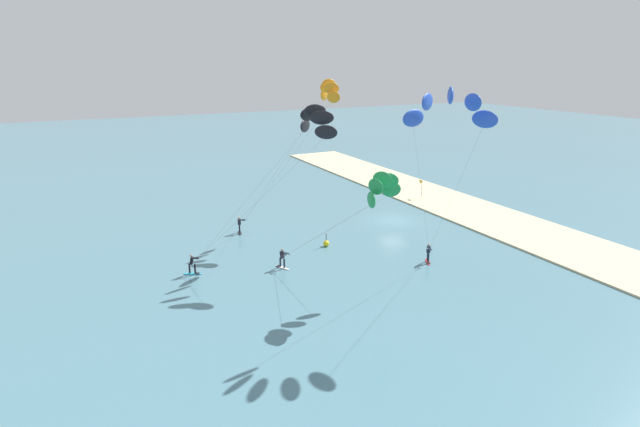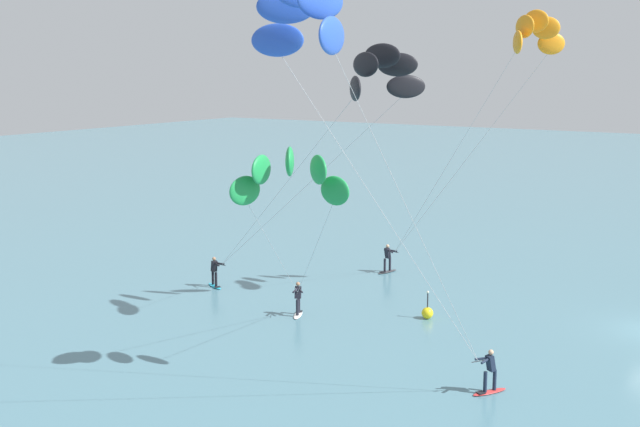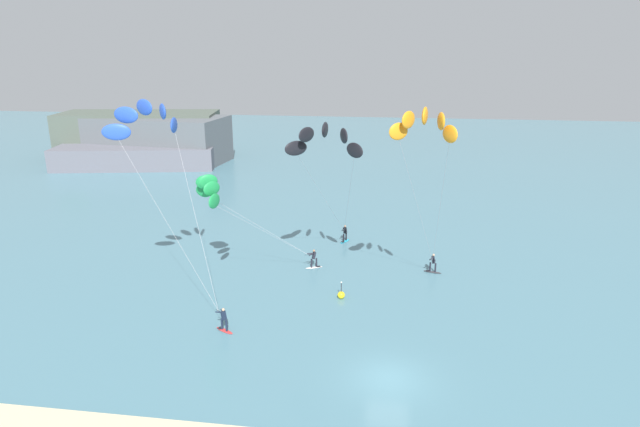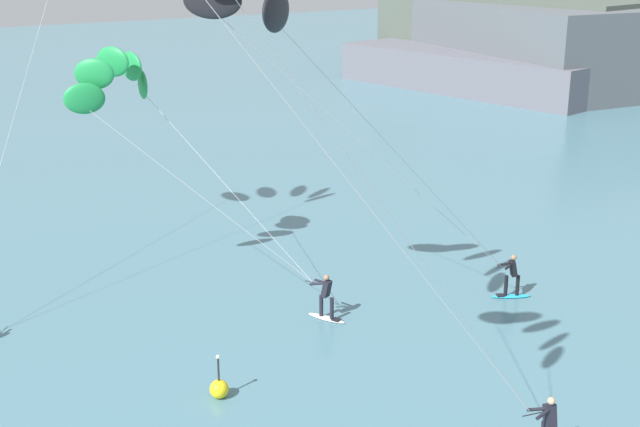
{
  "view_description": "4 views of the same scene",
  "coord_description": "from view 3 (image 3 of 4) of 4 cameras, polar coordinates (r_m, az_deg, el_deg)",
  "views": [
    {
      "loc": [
        -42.41,
        29.9,
        16.33
      ],
      "look_at": [
        -7.43,
        12.44,
        4.48
      ],
      "focal_mm": 28.4,
      "sensor_mm": 36.0,
      "label": 1
    },
    {
      "loc": [
        -39.15,
        -6.43,
        11.92
      ],
      "look_at": [
        -4.95,
        15.31,
        4.81
      ],
      "focal_mm": 46.95,
      "sensor_mm": 36.0,
      "label": 2
    },
    {
      "loc": [
        -0.23,
        -27.02,
        18.19
      ],
      "look_at": [
        -5.57,
        11.58,
        6.14
      ],
      "focal_mm": 30.41,
      "sensor_mm": 36.0,
      "label": 3
    },
    {
      "loc": [
        16.51,
        0.79,
        12.77
      ],
      "look_at": [
        -5.87,
        14.75,
        4.25
      ],
      "focal_mm": 47.9,
      "sensor_mm": 36.0,
      "label": 4
    }
  ],
  "objects": [
    {
      "name": "kitesurfer_mid_water",
      "position": [
        41.79,
        -11.06,
        2.16
      ],
      "size": [
        9.71,
        7.23,
        9.05
      ],
      "color": "white",
      "rests_on": "ground"
    },
    {
      "name": "marker_buoy",
      "position": [
        41.24,
        2.24,
        -8.54
      ],
      "size": [
        0.56,
        0.56,
        1.38
      ],
      "color": "yellow",
      "rests_on": "ground"
    },
    {
      "name": "distant_headland",
      "position": [
        94.6,
        -18.24,
        7.33
      ],
      "size": [
        28.75,
        19.39,
        7.74
      ],
      "color": "#4C564C",
      "rests_on": "ground"
    },
    {
      "name": "ground_plane",
      "position": [
        32.58,
        7.25,
        -16.92
      ],
      "size": [
        240.0,
        240.0,
        0.0
      ],
      "primitive_type": "plane",
      "color": "slate"
    },
    {
      "name": "kitesurfer_downwind",
      "position": [
        34.95,
        10.98,
        8.2
      ],
      "size": [
        4.83,
        10.25,
        14.67
      ],
      "color": "#333338",
      "rests_on": "ground"
    },
    {
      "name": "kitesurfer_far_out",
      "position": [
        40.14,
        0.64,
        7.27
      ],
      "size": [
        5.94,
        12.38,
        12.98
      ],
      "color": "#23ADD1",
      "rests_on": "ground"
    },
    {
      "name": "kitesurfer_nearshore",
      "position": [
        39.17,
        -17.63,
        8.81
      ],
      "size": [
        9.13,
        7.5,
        14.79
      ],
      "color": "red",
      "rests_on": "ground"
    }
  ]
}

